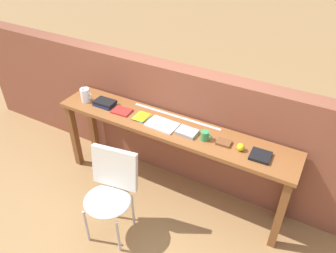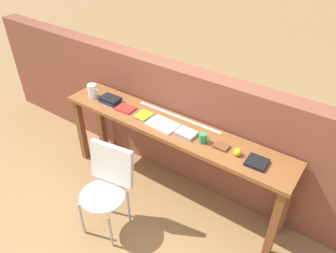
{
  "view_description": "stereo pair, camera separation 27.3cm",
  "coord_description": "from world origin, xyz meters",
  "px_view_note": "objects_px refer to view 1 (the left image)",
  "views": [
    {
      "loc": [
        1.24,
        -1.99,
        2.74
      ],
      "look_at": [
        0.0,
        0.25,
        0.9
      ],
      "focal_mm": 35.0,
      "sensor_mm": 36.0,
      "label": 1
    },
    {
      "loc": [
        1.47,
        -1.84,
        2.74
      ],
      "look_at": [
        0.0,
        0.25,
        0.9
      ],
      "focal_mm": 35.0,
      "sensor_mm": 36.0,
      "label": 2
    }
  ],
  "objects_px": {
    "book_stack_leftmost": "(105,103)",
    "leather_journal_brown": "(224,143)",
    "pamphlet_pile_colourful": "(141,117)",
    "book_repair_rightmost": "(261,156)",
    "sports_ball_small": "(241,147)",
    "magazine_cycling": "(122,111)",
    "pitcher_white": "(85,95)",
    "book_open_centre": "(162,125)",
    "chair_white_moulded": "(110,190)",
    "mug": "(205,136)"
  },
  "relations": [
    {
      "from": "book_stack_leftmost",
      "to": "leather_journal_brown",
      "type": "bearing_deg",
      "value": -0.04
    },
    {
      "from": "book_stack_leftmost",
      "to": "pamphlet_pile_colourful",
      "type": "distance_m",
      "value": 0.47
    },
    {
      "from": "pamphlet_pile_colourful",
      "to": "book_repair_rightmost",
      "type": "distance_m",
      "value": 1.23
    },
    {
      "from": "leather_journal_brown",
      "to": "book_stack_leftmost",
      "type": "bearing_deg",
      "value": 178.23
    },
    {
      "from": "book_stack_leftmost",
      "to": "pamphlet_pile_colourful",
      "type": "bearing_deg",
      "value": -0.88
    },
    {
      "from": "leather_journal_brown",
      "to": "sports_ball_small",
      "type": "distance_m",
      "value": 0.16
    },
    {
      "from": "pamphlet_pile_colourful",
      "to": "leather_journal_brown",
      "type": "height_order",
      "value": "leather_journal_brown"
    },
    {
      "from": "magazine_cycling",
      "to": "sports_ball_small",
      "type": "height_order",
      "value": "sports_ball_small"
    },
    {
      "from": "pitcher_white",
      "to": "magazine_cycling",
      "type": "height_order",
      "value": "pitcher_white"
    },
    {
      "from": "book_open_centre",
      "to": "leather_journal_brown",
      "type": "xyz_separation_m",
      "value": [
        0.63,
        0.02,
        0.0
      ]
    },
    {
      "from": "book_stack_leftmost",
      "to": "magazine_cycling",
      "type": "xyz_separation_m",
      "value": [
        0.24,
        -0.02,
        -0.02
      ]
    },
    {
      "from": "chair_white_moulded",
      "to": "pitcher_white",
      "type": "bearing_deg",
      "value": 139.52
    },
    {
      "from": "magazine_cycling",
      "to": "book_repair_rightmost",
      "type": "xyz_separation_m",
      "value": [
        1.46,
        -0.0,
        0.0
      ]
    },
    {
      "from": "book_stack_leftmost",
      "to": "magazine_cycling",
      "type": "height_order",
      "value": "book_stack_leftmost"
    },
    {
      "from": "sports_ball_small",
      "to": "book_repair_rightmost",
      "type": "bearing_deg",
      "value": -1.45
    },
    {
      "from": "chair_white_moulded",
      "to": "pamphlet_pile_colourful",
      "type": "relative_size",
      "value": 4.76
    },
    {
      "from": "chair_white_moulded",
      "to": "book_stack_leftmost",
      "type": "xyz_separation_m",
      "value": [
        -0.56,
        0.71,
        0.38
      ]
    },
    {
      "from": "pitcher_white",
      "to": "mug",
      "type": "height_order",
      "value": "pitcher_white"
    },
    {
      "from": "pitcher_white",
      "to": "book_open_centre",
      "type": "relative_size",
      "value": 0.62
    },
    {
      "from": "book_stack_leftmost",
      "to": "leather_journal_brown",
      "type": "relative_size",
      "value": 1.73
    },
    {
      "from": "book_stack_leftmost",
      "to": "book_open_centre",
      "type": "distance_m",
      "value": 0.72
    },
    {
      "from": "sports_ball_small",
      "to": "mug",
      "type": "bearing_deg",
      "value": -177.95
    },
    {
      "from": "pitcher_white",
      "to": "leather_journal_brown",
      "type": "distance_m",
      "value": 1.58
    },
    {
      "from": "book_repair_rightmost",
      "to": "magazine_cycling",
      "type": "bearing_deg",
      "value": 177.68
    },
    {
      "from": "book_open_centre",
      "to": "sports_ball_small",
      "type": "distance_m",
      "value": 0.79
    },
    {
      "from": "pamphlet_pile_colourful",
      "to": "mug",
      "type": "xyz_separation_m",
      "value": [
        0.71,
        -0.02,
        0.04
      ]
    },
    {
      "from": "magazine_cycling",
      "to": "book_stack_leftmost",
      "type": "bearing_deg",
      "value": 172.65
    },
    {
      "from": "pitcher_white",
      "to": "book_repair_rightmost",
      "type": "relative_size",
      "value": 1.05
    },
    {
      "from": "pitcher_white",
      "to": "book_open_centre",
      "type": "distance_m",
      "value": 0.95
    },
    {
      "from": "pitcher_white",
      "to": "magazine_cycling",
      "type": "xyz_separation_m",
      "value": [
        0.47,
        0.01,
        -0.07
      ]
    },
    {
      "from": "book_repair_rightmost",
      "to": "pitcher_white",
      "type": "bearing_deg",
      "value": 178.08
    },
    {
      "from": "book_stack_leftmost",
      "to": "pamphlet_pile_colourful",
      "type": "height_order",
      "value": "book_stack_leftmost"
    },
    {
      "from": "pamphlet_pile_colourful",
      "to": "book_open_centre",
      "type": "relative_size",
      "value": 0.63
    },
    {
      "from": "chair_white_moulded",
      "to": "book_repair_rightmost",
      "type": "distance_m",
      "value": 1.37
    },
    {
      "from": "sports_ball_small",
      "to": "book_repair_rightmost",
      "type": "height_order",
      "value": "sports_ball_small"
    },
    {
      "from": "pamphlet_pile_colourful",
      "to": "leather_journal_brown",
      "type": "relative_size",
      "value": 1.44
    },
    {
      "from": "leather_journal_brown",
      "to": "sports_ball_small",
      "type": "xyz_separation_m",
      "value": [
        0.16,
        -0.02,
        0.02
      ]
    },
    {
      "from": "chair_white_moulded",
      "to": "book_repair_rightmost",
      "type": "xyz_separation_m",
      "value": [
        1.13,
        0.68,
        0.37
      ]
    },
    {
      "from": "book_open_centre",
      "to": "mug",
      "type": "distance_m",
      "value": 0.46
    },
    {
      "from": "chair_white_moulded",
      "to": "book_open_centre",
      "type": "relative_size",
      "value": 2.99
    },
    {
      "from": "pamphlet_pile_colourful",
      "to": "mug",
      "type": "relative_size",
      "value": 1.7
    },
    {
      "from": "magazine_cycling",
      "to": "book_open_centre",
      "type": "xyz_separation_m",
      "value": [
        0.48,
        -0.01,
        -0.0
      ]
    },
    {
      "from": "pamphlet_pile_colourful",
      "to": "magazine_cycling",
      "type": "bearing_deg",
      "value": -177.36
    },
    {
      "from": "leather_journal_brown",
      "to": "magazine_cycling",
      "type": "bearing_deg",
      "value": 179.14
    },
    {
      "from": "book_open_centre",
      "to": "chair_white_moulded",
      "type": "bearing_deg",
      "value": -100.46
    },
    {
      "from": "chair_white_moulded",
      "to": "pitcher_white",
      "type": "distance_m",
      "value": 1.13
    },
    {
      "from": "magazine_cycling",
      "to": "mug",
      "type": "distance_m",
      "value": 0.94
    },
    {
      "from": "chair_white_moulded",
      "to": "mug",
      "type": "bearing_deg",
      "value": 47.68
    },
    {
      "from": "mug",
      "to": "leather_journal_brown",
      "type": "bearing_deg",
      "value": 9.22
    },
    {
      "from": "book_stack_leftmost",
      "to": "mug",
      "type": "relative_size",
      "value": 2.04
    }
  ]
}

